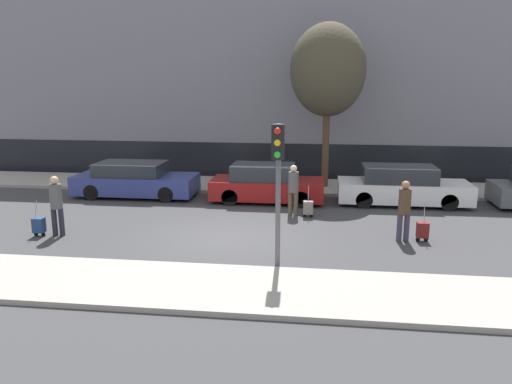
# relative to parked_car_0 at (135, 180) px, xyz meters

# --- Properties ---
(ground_plane) EXTENTS (80.00, 80.00, 0.00)m
(ground_plane) POSITION_rel_parked_car_0_xyz_m (4.59, -4.68, -0.63)
(ground_plane) COLOR #38383A
(sidewalk_near) EXTENTS (28.00, 2.50, 0.12)m
(sidewalk_near) POSITION_rel_parked_car_0_xyz_m (4.59, -8.43, -0.57)
(sidewalk_near) COLOR gray
(sidewalk_near) RESTS_ON ground_plane
(sidewalk_far) EXTENTS (28.00, 3.00, 0.12)m
(sidewalk_far) POSITION_rel_parked_car_0_xyz_m (4.59, 2.32, -0.57)
(sidewalk_far) COLOR gray
(sidewalk_far) RESTS_ON ground_plane
(building_facade) EXTENTS (28.00, 3.09, 9.58)m
(building_facade) POSITION_rel_parked_car_0_xyz_m (4.59, 6.04, 4.14)
(building_facade) COLOR slate
(building_facade) RESTS_ON ground_plane
(parked_car_0) EXTENTS (4.68, 1.89, 1.33)m
(parked_car_0) POSITION_rel_parked_car_0_xyz_m (0.00, 0.00, 0.00)
(parked_car_0) COLOR navy
(parked_car_0) RESTS_ON ground_plane
(parked_car_1) EXTENTS (4.17, 1.74, 1.40)m
(parked_car_1) POSITION_rel_parked_car_0_xyz_m (5.17, -0.21, 0.02)
(parked_car_1) COLOR maroon
(parked_car_1) RESTS_ON ground_plane
(parked_car_2) EXTENTS (4.69, 1.71, 1.42)m
(parked_car_2) POSITION_rel_parked_car_0_xyz_m (10.12, -0.03, 0.03)
(parked_car_2) COLOR silver
(parked_car_2) RESTS_ON ground_plane
(pedestrian_left) EXTENTS (0.35, 0.34, 1.77)m
(pedestrian_left) POSITION_rel_parked_car_0_xyz_m (-0.39, -5.19, 0.38)
(pedestrian_left) COLOR #23232D
(pedestrian_left) RESTS_ON ground_plane
(trolley_left) EXTENTS (0.34, 0.29, 1.09)m
(trolley_left) POSITION_rel_parked_car_0_xyz_m (-0.93, -5.31, -0.30)
(trolley_left) COLOR navy
(trolley_left) RESTS_ON ground_plane
(pedestrian_center) EXTENTS (0.34, 0.34, 1.71)m
(pedestrian_center) POSITION_rel_parked_car_0_xyz_m (6.28, -2.06, 0.34)
(pedestrian_center) COLOR #4C4233
(pedestrian_center) RESTS_ON ground_plane
(trolley_center) EXTENTS (0.34, 0.29, 1.09)m
(trolley_center) POSITION_rel_parked_car_0_xyz_m (6.79, -2.26, -0.30)
(trolley_center) COLOR slate
(trolley_center) RESTS_ON ground_plane
(pedestrian_right) EXTENTS (0.35, 0.34, 1.74)m
(pedestrian_right) POSITION_rel_parked_car_0_xyz_m (9.49, -4.45, 0.36)
(pedestrian_right) COLOR #383347
(pedestrian_right) RESTS_ON ground_plane
(trolley_right) EXTENTS (0.34, 0.29, 1.09)m
(trolley_right) POSITION_rel_parked_car_0_xyz_m (10.04, -4.40, -0.30)
(trolley_right) COLOR maroon
(trolley_right) RESTS_ON ground_plane
(traffic_light) EXTENTS (0.28, 0.47, 3.48)m
(traffic_light) POSITION_rel_parked_car_0_xyz_m (6.17, -7.04, 1.86)
(traffic_light) COLOR #515154
(traffic_light) RESTS_ON ground_plane
(bare_tree_near_crossing) EXTENTS (3.01, 3.01, 6.56)m
(bare_tree_near_crossing) POSITION_rel_parked_car_0_xyz_m (7.35, 2.26, 4.18)
(bare_tree_near_crossing) COLOR #4C3826
(bare_tree_near_crossing) RESTS_ON sidewalk_far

